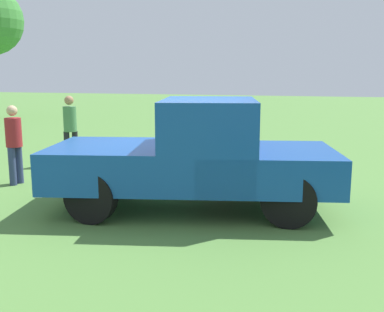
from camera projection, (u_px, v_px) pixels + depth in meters
ground_plane at (182, 200)px, 8.08m from camera, size 80.00×80.00×0.00m
pickup_truck at (199, 153)px, 7.39m from camera, size 4.92×2.91×1.83m
person_bystander at (70, 126)px, 11.16m from camera, size 0.45×0.45×1.70m
person_visitor at (14, 141)px, 9.11m from camera, size 0.34×0.34×1.61m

